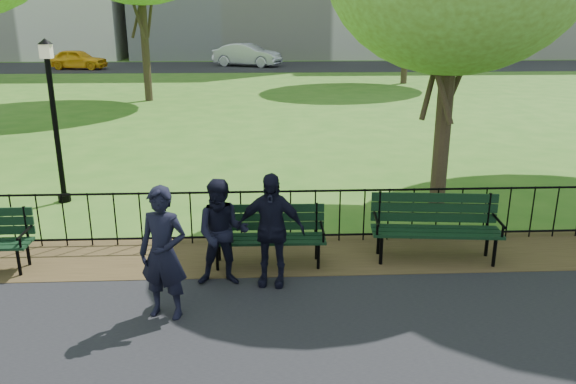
{
  "coord_description": "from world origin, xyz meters",
  "views": [
    {
      "loc": [
        0.53,
        -6.52,
        3.56
      ],
      "look_at": [
        0.93,
        1.5,
        1.03
      ],
      "focal_mm": 35.0,
      "sensor_mm": 36.0,
      "label": 1
    }
  ],
  "objects_px": {
    "lamppost": "(54,116)",
    "person_left": "(163,253)",
    "park_bench_main": "(248,228)",
    "taxi": "(77,59)",
    "sedan_silver": "(247,55)",
    "sedan_dark": "(441,56)",
    "park_bench_right_a": "(435,220)",
    "person_right": "(271,230)",
    "person_mid": "(222,233)"
  },
  "relations": [
    {
      "from": "lamppost",
      "to": "person_left",
      "type": "xyz_separation_m",
      "value": [
        2.76,
        -4.62,
        -0.88
      ]
    },
    {
      "from": "lamppost",
      "to": "park_bench_main",
      "type": "bearing_deg",
      "value": -40.63
    },
    {
      "from": "lamppost",
      "to": "taxi",
      "type": "relative_size",
      "value": 0.8
    },
    {
      "from": "lamppost",
      "to": "sedan_silver",
      "type": "height_order",
      "value": "lamppost"
    },
    {
      "from": "sedan_dark",
      "to": "park_bench_main",
      "type": "bearing_deg",
      "value": 171.87
    },
    {
      "from": "park_bench_main",
      "to": "lamppost",
      "type": "height_order",
      "value": "lamppost"
    },
    {
      "from": "park_bench_right_a",
      "to": "person_right",
      "type": "xyz_separation_m",
      "value": [
        -2.5,
        -0.74,
        0.19
      ]
    },
    {
      "from": "person_right",
      "to": "taxi",
      "type": "height_order",
      "value": "person_right"
    },
    {
      "from": "sedan_silver",
      "to": "taxi",
      "type": "bearing_deg",
      "value": 121.56
    },
    {
      "from": "park_bench_right_a",
      "to": "person_mid",
      "type": "xyz_separation_m",
      "value": [
        -3.15,
        -0.72,
        0.14
      ]
    },
    {
      "from": "park_bench_right_a",
      "to": "person_mid",
      "type": "bearing_deg",
      "value": -161.4
    },
    {
      "from": "person_mid",
      "to": "person_left",
      "type": "bearing_deg",
      "value": -127.81
    },
    {
      "from": "person_right",
      "to": "sedan_dark",
      "type": "relative_size",
      "value": 0.31
    },
    {
      "from": "park_bench_right_a",
      "to": "sedan_dark",
      "type": "height_order",
      "value": "sedan_dark"
    },
    {
      "from": "park_bench_main",
      "to": "park_bench_right_a",
      "type": "xyz_separation_m",
      "value": [
        2.82,
        0.13,
        0.03
      ]
    },
    {
      "from": "park_bench_main",
      "to": "person_left",
      "type": "bearing_deg",
      "value": -123.69
    },
    {
      "from": "lamppost",
      "to": "person_right",
      "type": "xyz_separation_m",
      "value": [
        4.06,
        -3.82,
        -0.92
      ]
    },
    {
      "from": "person_right",
      "to": "park_bench_main",
      "type": "bearing_deg",
      "value": 128.51
    },
    {
      "from": "park_bench_main",
      "to": "park_bench_right_a",
      "type": "distance_m",
      "value": 2.82
    },
    {
      "from": "person_left",
      "to": "park_bench_main",
      "type": "bearing_deg",
      "value": 71.22
    },
    {
      "from": "sedan_silver",
      "to": "park_bench_right_a",
      "type": "bearing_deg",
      "value": -151.0
    },
    {
      "from": "park_bench_right_a",
      "to": "taxi",
      "type": "height_order",
      "value": "taxi"
    },
    {
      "from": "taxi",
      "to": "sedan_dark",
      "type": "height_order",
      "value": "sedan_dark"
    },
    {
      "from": "park_bench_right_a",
      "to": "person_mid",
      "type": "height_order",
      "value": "person_mid"
    },
    {
      "from": "park_bench_main",
      "to": "lamppost",
      "type": "bearing_deg",
      "value": 140.3
    },
    {
      "from": "person_right",
      "to": "person_left",
      "type": "bearing_deg",
      "value": -137.28
    },
    {
      "from": "park_bench_main",
      "to": "person_right",
      "type": "relative_size",
      "value": 1.1
    },
    {
      "from": "person_left",
      "to": "taxi",
      "type": "xyz_separation_m",
      "value": [
        -11.29,
        33.81,
        -0.16
      ]
    },
    {
      "from": "person_mid",
      "to": "person_right",
      "type": "relative_size",
      "value": 0.94
    },
    {
      "from": "park_bench_main",
      "to": "sedan_silver",
      "type": "distance_m",
      "value": 34.12
    },
    {
      "from": "taxi",
      "to": "lamppost",
      "type": "bearing_deg",
      "value": -153.74
    },
    {
      "from": "sedan_dark",
      "to": "taxi",
      "type": "bearing_deg",
      "value": 105.29
    },
    {
      "from": "sedan_silver",
      "to": "sedan_dark",
      "type": "bearing_deg",
      "value": -70.97
    },
    {
      "from": "park_bench_main",
      "to": "sedan_dark",
      "type": "relative_size",
      "value": 0.34
    },
    {
      "from": "person_right",
      "to": "person_mid",
      "type": "bearing_deg",
      "value": -170.74
    },
    {
      "from": "taxi",
      "to": "sedan_dark",
      "type": "relative_size",
      "value": 0.77
    },
    {
      "from": "park_bench_right_a",
      "to": "person_right",
      "type": "height_order",
      "value": "person_right"
    },
    {
      "from": "park_bench_right_a",
      "to": "person_mid",
      "type": "distance_m",
      "value": 3.23
    },
    {
      "from": "park_bench_right_a",
      "to": "sedan_dark",
      "type": "distance_m",
      "value": 34.59
    },
    {
      "from": "lamppost",
      "to": "taxi",
      "type": "distance_m",
      "value": 30.43
    },
    {
      "from": "park_bench_right_a",
      "to": "lamppost",
      "type": "xyz_separation_m",
      "value": [
        -6.55,
        3.08,
        1.1
      ]
    },
    {
      "from": "lamppost",
      "to": "person_right",
      "type": "distance_m",
      "value": 5.64
    },
    {
      "from": "taxi",
      "to": "sedan_silver",
      "type": "relative_size",
      "value": 0.8
    },
    {
      "from": "park_bench_main",
      "to": "lamppost",
      "type": "distance_m",
      "value": 5.05
    },
    {
      "from": "person_mid",
      "to": "sedan_dark",
      "type": "distance_m",
      "value": 36.34
    },
    {
      "from": "person_left",
      "to": "sedan_dark",
      "type": "height_order",
      "value": "person_left"
    },
    {
      "from": "park_bench_right_a",
      "to": "person_left",
      "type": "distance_m",
      "value": 4.11
    },
    {
      "from": "taxi",
      "to": "person_left",
      "type": "bearing_deg",
      "value": -151.57
    },
    {
      "from": "park_bench_right_a",
      "to": "sedan_silver",
      "type": "distance_m",
      "value": 34.16
    },
    {
      "from": "person_left",
      "to": "sedan_silver",
      "type": "relative_size",
      "value": 0.34
    }
  ]
}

